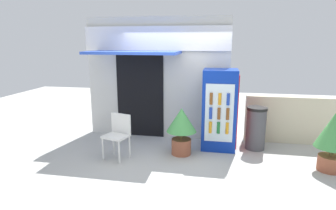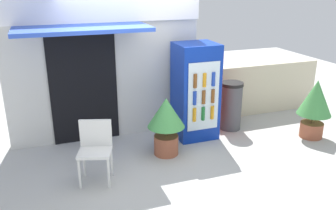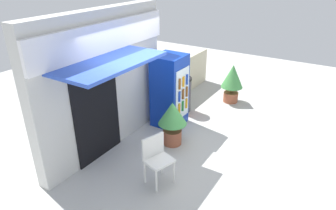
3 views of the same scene
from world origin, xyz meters
name	(u,v)px [view 2 (image 2 of 3)]	position (x,y,z in m)	size (l,w,h in m)	color
ground	(159,165)	(0.00, 0.00, 0.00)	(16.00, 16.00, 0.00)	#B2B2AD
storefront_building	(103,56)	(-0.52, 1.45, 1.48)	(3.40, 1.24, 2.85)	silver
drink_cooler	(196,91)	(1.00, 0.87, 0.86)	(0.73, 0.73, 1.72)	#0C2D9E
plastic_chair	(95,146)	(-0.96, -0.07, 0.53)	(0.55, 0.51, 0.89)	silver
potted_plant_near_shop	(166,120)	(0.25, 0.34, 0.60)	(0.61, 0.61, 0.98)	#995138
potted_plant_curbside	(315,103)	(2.99, 0.07, 0.66)	(0.60, 0.60, 1.09)	#995138
trash_bin	(231,106)	(1.78, 0.94, 0.47)	(0.43, 0.43, 0.93)	#47474C
stone_boundary_wall	(263,88)	(2.87, 1.51, 0.54)	(2.56, 0.21, 1.07)	beige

